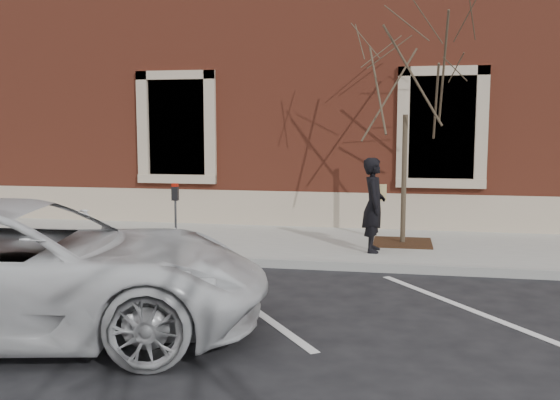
% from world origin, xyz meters
% --- Properties ---
extents(ground, '(120.00, 120.00, 0.00)m').
position_xyz_m(ground, '(0.00, 0.00, 0.00)').
color(ground, '#28282B').
rests_on(ground, ground).
extents(sidewalk_near, '(40.00, 3.50, 0.15)m').
position_xyz_m(sidewalk_near, '(0.00, 1.75, 0.07)').
color(sidewalk_near, beige).
rests_on(sidewalk_near, ground).
extents(curb_near, '(40.00, 0.12, 0.15)m').
position_xyz_m(curb_near, '(0.00, -0.05, 0.07)').
color(curb_near, '#9E9E99').
rests_on(curb_near, ground).
extents(parking_stripes, '(28.00, 4.40, 0.01)m').
position_xyz_m(parking_stripes, '(0.00, -2.20, 0.00)').
color(parking_stripes, silver).
rests_on(parking_stripes, ground).
extents(building_civic, '(40.00, 8.62, 8.00)m').
position_xyz_m(building_civic, '(0.00, 7.74, 4.00)').
color(building_civic, brown).
rests_on(building_civic, ground).
extents(man, '(0.42, 0.63, 1.72)m').
position_xyz_m(man, '(1.67, 0.92, 1.01)').
color(man, black).
rests_on(man, sidewalk_near).
extents(parking_meter, '(0.11, 0.09, 1.26)m').
position_xyz_m(parking_meter, '(-1.82, 0.12, 1.03)').
color(parking_meter, '#595B60').
rests_on(parking_meter, sidewalk_near).
extents(tree_grate, '(1.12, 1.12, 0.03)m').
position_xyz_m(tree_grate, '(2.21, 1.84, 0.16)').
color(tree_grate, '#3B2212').
rests_on(tree_grate, sidewalk_near).
extents(sapling, '(2.73, 2.73, 4.55)m').
position_xyz_m(sapling, '(2.21, 1.84, 3.33)').
color(sapling, '#4C3D2E').
rests_on(sapling, sidewalk_near).
extents(white_truck, '(6.13, 3.82, 1.58)m').
position_xyz_m(white_truck, '(-2.16, -4.01, 0.79)').
color(white_truck, silver).
rests_on(white_truck, ground).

